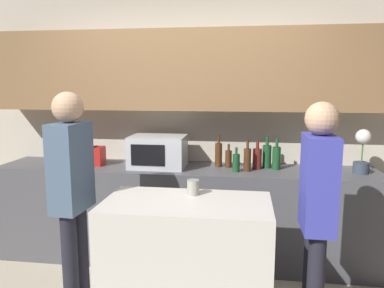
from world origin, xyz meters
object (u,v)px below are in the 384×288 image
at_px(microwave, 158,152).
at_px(bottle_3, 247,159).
at_px(toaster, 90,156).
at_px(bottle_6, 276,158).
at_px(person_center, 317,204).
at_px(bottle_1, 228,158).
at_px(bottle_2, 236,162).
at_px(potted_plant, 362,151).
at_px(bottle_4, 257,158).
at_px(bottle_0, 219,154).
at_px(cup_0, 193,187).
at_px(bottle_5, 267,156).
at_px(person_left, 72,185).

xyz_separation_m(microwave, bottle_3, (0.84, -0.06, -0.04)).
xyz_separation_m(toaster, bottle_6, (1.79, 0.05, 0.02)).
bearing_deg(toaster, person_center, -27.99).
bearing_deg(bottle_1, toaster, -176.56).
bearing_deg(toaster, bottle_2, -3.74).
height_order(potted_plant, person_center, person_center).
distance_m(potted_plant, bottle_4, 0.92).
distance_m(bottle_0, cup_0, 0.98).
height_order(bottle_1, bottle_4, bottle_4).
height_order(toaster, bottle_5, bottle_5).
relative_size(potted_plant, person_center, 0.25).
bearing_deg(person_center, person_left, 88.11).
xyz_separation_m(bottle_0, bottle_2, (0.17, -0.19, -0.04)).
bearing_deg(bottle_2, bottle_0, 132.84).
relative_size(potted_plant, person_left, 0.24).
relative_size(potted_plant, bottle_4, 1.50).
distance_m(toaster, person_center, 2.22).
relative_size(bottle_0, bottle_5, 1.06).
bearing_deg(person_center, bottle_3, 24.51).
relative_size(microwave, bottle_6, 1.78).
relative_size(bottle_2, person_left, 0.13).
relative_size(toaster, bottle_1, 1.16).
bearing_deg(person_left, bottle_3, 130.49).
relative_size(bottle_6, person_left, 0.18).
distance_m(bottle_1, bottle_2, 0.19).
bearing_deg(bottle_4, bottle_2, -143.85).
bearing_deg(person_center, potted_plant, -27.90).
distance_m(bottle_2, bottle_3, 0.11).
relative_size(cup_0, person_center, 0.07).
distance_m(bottle_4, bottle_5, 0.11).
height_order(bottle_6, cup_0, bottle_6).
bearing_deg(bottle_1, bottle_6, -4.03).
height_order(toaster, potted_plant, potted_plant).
distance_m(microwave, bottle_5, 1.03).
xyz_separation_m(bottle_1, bottle_5, (0.36, 0.03, 0.03)).
distance_m(microwave, cup_0, 1.00).
bearing_deg(bottle_0, potted_plant, -4.17).
bearing_deg(bottle_1, potted_plant, -3.93).
height_order(bottle_2, bottle_6, bottle_6).
height_order(bottle_4, bottle_5, bottle_5).
distance_m(bottle_0, bottle_3, 0.31).
distance_m(potted_plant, bottle_3, 1.01).
distance_m(bottle_4, person_center, 1.15).
bearing_deg(potted_plant, bottle_6, 176.13).
distance_m(toaster, cup_0, 1.44).
xyz_separation_m(potted_plant, bottle_1, (-1.18, 0.08, -0.11)).
xyz_separation_m(bottle_4, bottle_6, (0.18, 0.00, 0.01)).
relative_size(bottle_3, bottle_6, 0.98).
bearing_deg(person_center, bottle_2, 30.02).
bearing_deg(bottle_5, cup_0, -119.83).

